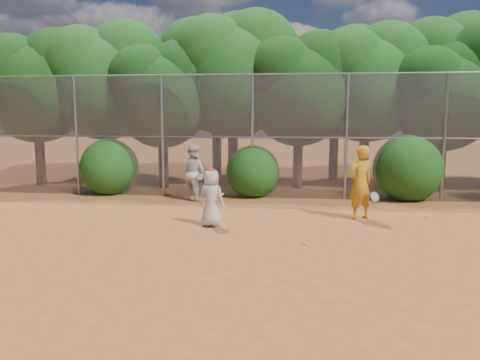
# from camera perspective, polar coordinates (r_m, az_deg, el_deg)

# --- Properties ---
(ground) EXTENTS (80.00, 80.00, 0.00)m
(ground) POSITION_cam_1_polar(r_m,az_deg,el_deg) (9.61, 4.27, -8.78)
(ground) COLOR #9E5223
(ground) RESTS_ON ground
(fence_back) EXTENTS (20.05, 0.09, 4.03)m
(fence_back) POSITION_cam_1_polar(r_m,az_deg,el_deg) (15.20, 4.84, 5.42)
(fence_back) COLOR gray
(fence_back) RESTS_ON ground
(tree_0) EXTENTS (4.38, 3.81, 6.00)m
(tree_0) POSITION_cam_1_polar(r_m,az_deg,el_deg) (19.83, -23.47, 10.89)
(tree_0) COLOR black
(tree_0) RESTS_ON ground
(tree_1) EXTENTS (4.64, 4.03, 6.35)m
(tree_1) POSITION_cam_1_polar(r_m,az_deg,el_deg) (19.20, -16.11, 12.04)
(tree_1) COLOR black
(tree_1) RESTS_ON ground
(tree_2) EXTENTS (3.99, 3.47, 5.47)m
(tree_2) POSITION_cam_1_polar(r_m,az_deg,el_deg) (17.69, -9.33, 10.71)
(tree_2) COLOR black
(tree_2) RESTS_ON ground
(tree_3) EXTENTS (4.89, 4.26, 6.70)m
(tree_3) POSITION_cam_1_polar(r_m,az_deg,el_deg) (18.23, -0.66, 13.31)
(tree_3) COLOR black
(tree_3) RESTS_ON ground
(tree_4) EXTENTS (4.19, 3.64, 5.73)m
(tree_4) POSITION_cam_1_polar(r_m,az_deg,el_deg) (17.44, 7.39, 11.36)
(tree_4) COLOR black
(tree_4) RESTS_ON ground
(tree_5) EXTENTS (4.51, 3.92, 6.17)m
(tree_5) POSITION_cam_1_polar(r_m,az_deg,el_deg) (18.45, 15.35, 11.87)
(tree_5) COLOR black
(tree_5) RESTS_ON ground
(tree_6) EXTENTS (3.86, 3.36, 5.29)m
(tree_6) POSITION_cam_1_polar(r_m,az_deg,el_deg) (17.99, 23.75, 9.71)
(tree_6) COLOR black
(tree_6) RESTS_ON ground
(tree_9) EXTENTS (4.83, 4.20, 6.62)m
(tree_9) POSITION_cam_1_polar(r_m,az_deg,el_deg) (21.71, -16.24, 12.04)
(tree_9) COLOR black
(tree_9) RESTS_ON ground
(tree_10) EXTENTS (5.15, 4.48, 7.06)m
(tree_10) POSITION_cam_1_polar(r_m,az_deg,el_deg) (20.56, -2.70, 13.39)
(tree_10) COLOR black
(tree_10) RESTS_ON ground
(tree_11) EXTENTS (4.64, 4.03, 6.35)m
(tree_11) POSITION_cam_1_polar(r_m,az_deg,el_deg) (19.93, 11.75, 12.04)
(tree_11) COLOR black
(tree_11) RESTS_ON ground
(tree_12) EXTENTS (5.02, 4.37, 6.88)m
(tree_12) POSITION_cam_1_polar(r_m,az_deg,el_deg) (21.41, 24.01, 12.18)
(tree_12) COLOR black
(tree_12) RESTS_ON ground
(bush_0) EXTENTS (2.00, 2.00, 2.00)m
(bush_0) POSITION_cam_1_polar(r_m,az_deg,el_deg) (16.82, -15.64, 1.82)
(bush_0) COLOR #144511
(bush_0) RESTS_ON ground
(bush_1) EXTENTS (1.80, 1.80, 1.80)m
(bush_1) POSITION_cam_1_polar(r_m,az_deg,el_deg) (15.65, 1.59, 1.29)
(bush_1) COLOR #144511
(bush_1) RESTS_ON ground
(bush_2) EXTENTS (2.20, 2.20, 2.20)m
(bush_2) POSITION_cam_1_polar(r_m,az_deg,el_deg) (15.99, 19.75, 1.67)
(bush_2) COLOR #144511
(bush_2) RESTS_ON ground
(player_yellow) EXTENTS (0.95, 0.76, 1.96)m
(player_yellow) POSITION_cam_1_polar(r_m,az_deg,el_deg) (12.63, 14.45, -0.33)
(player_yellow) COLOR #C38A16
(player_yellow) RESTS_ON ground
(player_teen) EXTENTS (0.81, 0.68, 1.45)m
(player_teen) POSITION_cam_1_polar(r_m,az_deg,el_deg) (11.54, -3.50, -2.17)
(player_teen) COLOR silver
(player_teen) RESTS_ON ground
(player_white) EXTENTS (1.09, 1.02, 1.79)m
(player_white) POSITION_cam_1_polar(r_m,az_deg,el_deg) (15.04, -5.72, 0.94)
(player_white) COLOR silver
(player_white) RESTS_ON ground
(ball_0) EXTENTS (0.07, 0.07, 0.07)m
(ball_0) POSITION_cam_1_polar(r_m,az_deg,el_deg) (11.91, 9.96, -5.34)
(ball_0) COLOR yellow
(ball_0) RESTS_ON ground
(ball_1) EXTENTS (0.07, 0.07, 0.07)m
(ball_1) POSITION_cam_1_polar(r_m,az_deg,el_deg) (13.56, 21.74, -4.13)
(ball_1) COLOR yellow
(ball_1) RESTS_ON ground
(ball_2) EXTENTS (0.07, 0.07, 0.07)m
(ball_2) POSITION_cam_1_polar(r_m,az_deg,el_deg) (10.18, 7.89, -7.64)
(ball_2) COLOR yellow
(ball_2) RESTS_ON ground
(ball_3) EXTENTS (0.07, 0.07, 0.07)m
(ball_3) POSITION_cam_1_polar(r_m,az_deg,el_deg) (11.34, -1.98, -5.91)
(ball_3) COLOR yellow
(ball_3) RESTS_ON ground
(ball_4) EXTENTS (0.07, 0.07, 0.07)m
(ball_4) POSITION_cam_1_polar(r_m,az_deg,el_deg) (13.87, 20.48, -3.79)
(ball_4) COLOR yellow
(ball_4) RESTS_ON ground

